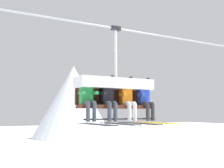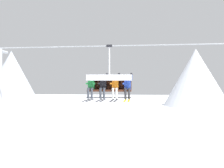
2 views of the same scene
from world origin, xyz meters
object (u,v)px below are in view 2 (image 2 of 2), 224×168
chairlift_chair (110,80)px  skier_blue (128,86)px  skier_green (91,86)px  skier_black (103,86)px  skier_orange (115,86)px

chairlift_chair → skier_blue: 0.99m
skier_green → skier_black: bearing=0.6°
chairlift_chair → skier_black: size_ratio=1.57×
skier_green → chairlift_chair: bearing=13.5°
skier_orange → skier_black: bearing=180.0°
skier_black → skier_orange: bearing=0.0°
chairlift_chair → skier_blue: (0.92, -0.21, -0.28)m
skier_green → skier_orange: skier_orange is taller
chairlift_chair → skier_green: bearing=-166.5°
skier_black → skier_blue: size_ratio=1.00×
skier_black → skier_blue: bearing=0.0°
skier_orange → skier_blue: bearing=0.0°
skier_black → skier_orange: same height
skier_green → skier_blue: 1.84m
chairlift_chair → skier_black: bearing=-144.7°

